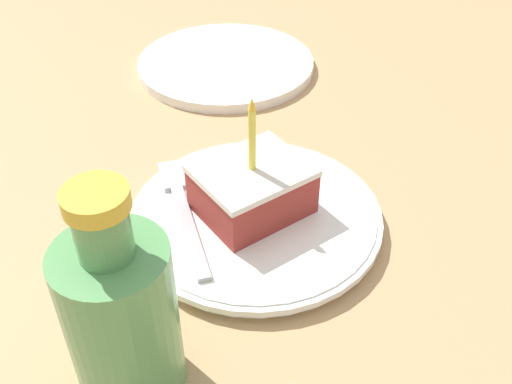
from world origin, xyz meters
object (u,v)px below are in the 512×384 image
(cake_slice, at_px, (252,188))
(bottle, at_px, (121,316))
(plate, at_px, (256,218))
(fork, at_px, (182,206))
(side_plate, at_px, (226,64))

(cake_slice, height_order, bottle, bottle)
(plate, bearing_deg, cake_slice, 0.86)
(fork, height_order, side_plate, fork)
(bottle, bearing_deg, side_plate, -41.41)
(cake_slice, bearing_deg, bottle, 117.90)
(fork, bearing_deg, plate, -129.93)
(plate, relative_size, bottle, 1.33)
(cake_slice, relative_size, fork, 0.72)
(fork, distance_m, side_plate, 0.32)
(plate, bearing_deg, side_plate, -28.36)
(cake_slice, height_order, fork, cake_slice)
(fork, relative_size, bottle, 0.93)
(cake_slice, xyz_separation_m, side_plate, (0.28, -0.15, -0.04))
(cake_slice, xyz_separation_m, fork, (0.04, 0.05, -0.02))
(fork, bearing_deg, cake_slice, -126.26)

